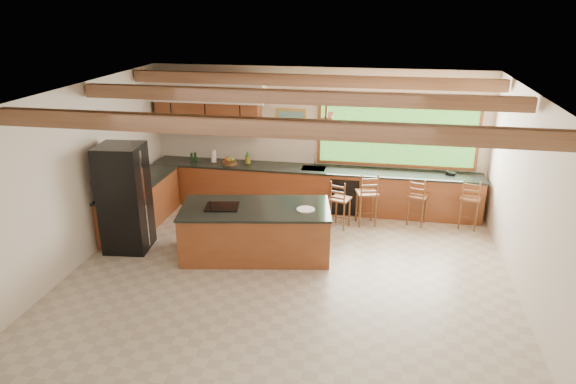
# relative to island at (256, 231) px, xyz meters

# --- Properties ---
(ground) EXTENTS (7.20, 7.20, 0.00)m
(ground) POSITION_rel_island_xyz_m (0.71, -0.58, -0.45)
(ground) COLOR beige
(ground) RESTS_ON ground
(room_shell) EXTENTS (7.27, 6.54, 3.02)m
(room_shell) POSITION_rel_island_xyz_m (0.54, 0.07, 1.76)
(room_shell) COLOR beige
(room_shell) RESTS_ON ground
(counter_run) EXTENTS (7.12, 3.10, 1.22)m
(counter_run) POSITION_rel_island_xyz_m (-0.11, 1.94, 0.01)
(counter_run) COLOR brown
(counter_run) RESTS_ON ground
(island) EXTENTS (2.77, 1.65, 0.92)m
(island) POSITION_rel_island_xyz_m (0.00, 0.00, 0.00)
(island) COLOR brown
(island) RESTS_ON ground
(refrigerator) EXTENTS (0.83, 0.81, 1.95)m
(refrigerator) POSITION_rel_island_xyz_m (-2.35, -0.18, 0.52)
(refrigerator) COLOR black
(refrigerator) RESTS_ON ground
(bar_stool_a) EXTENTS (0.45, 0.45, 1.00)m
(bar_stool_a) POSITION_rel_island_xyz_m (1.37, 1.39, 0.14)
(bar_stool_a) COLOR brown
(bar_stool_a) RESTS_ON ground
(bar_stool_b) EXTENTS (0.49, 0.49, 1.12)m
(bar_stool_b) POSITION_rel_island_xyz_m (1.88, 1.62, 0.21)
(bar_stool_b) COLOR brown
(bar_stool_b) RESTS_ON ground
(bar_stool_c) EXTENTS (0.45, 0.45, 1.01)m
(bar_stool_c) POSITION_rel_island_xyz_m (2.89, 1.82, 0.14)
(bar_stool_c) COLOR brown
(bar_stool_c) RESTS_ON ground
(bar_stool_d) EXTENTS (0.45, 0.45, 1.06)m
(bar_stool_d) POSITION_rel_island_xyz_m (3.89, 1.81, 0.17)
(bar_stool_d) COLOR brown
(bar_stool_d) RESTS_ON ground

